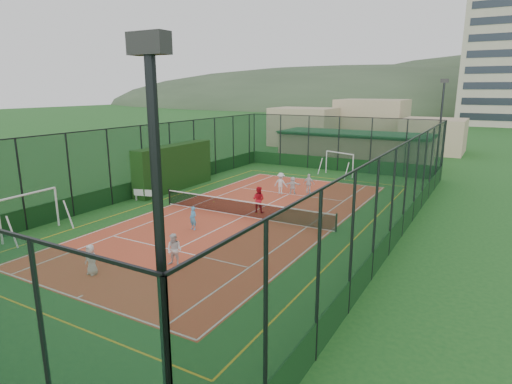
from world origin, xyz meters
TOP-DOWN VIEW (x-y plane):
  - ground at (0.00, 0.00)m, footprint 300.00×300.00m
  - court_slab at (0.00, 0.00)m, footprint 11.17×23.97m
  - tennis_net at (0.00, 0.00)m, footprint 11.67×0.12m
  - perimeter_fence at (0.00, 0.00)m, footprint 18.12×34.12m
  - floodlight_se at (8.60, -16.60)m, footprint 0.60×0.26m
  - floodlight_ne at (8.60, 16.60)m, footprint 0.60×0.26m
  - clubhouse at (0.00, 22.00)m, footprint 15.20×7.20m
  - apartment_tower at (12.00, 82.00)m, footprint 15.00×12.00m
  - distant_hills at (0.00, 150.00)m, footprint 200.00×60.00m
  - hedge_left at (-8.30, 3.57)m, footprint 1.16×7.75m
  - white_bench at (-7.80, -0.13)m, footprint 1.55×0.81m
  - futsal_goal_near at (-8.06, -8.29)m, footprint 3.45×1.16m
  - futsal_goal_far at (0.87, 14.85)m, footprint 3.24×2.00m
  - child_near_left at (-1.22, -10.16)m, footprint 0.65×0.44m
  - child_near_mid at (-1.12, -3.47)m, footprint 0.52×0.39m
  - child_near_right at (1.20, -7.79)m, footprint 0.78×0.65m
  - child_far_left at (-0.57, 6.17)m, footprint 1.04×0.63m
  - child_far_right at (1.14, 7.33)m, footprint 0.86×0.37m
  - child_far_back at (0.15, 6.65)m, footprint 1.23×0.75m
  - coach at (0.34, 1.20)m, footprint 0.85×0.70m
  - tennis_balls at (0.78, 1.35)m, footprint 7.03×1.46m

SIDE VIEW (x-z plane):
  - ground at x=0.00m, z-range 0.00..0.00m
  - distant_hills at x=0.00m, z-range -12.00..12.00m
  - court_slab at x=0.00m, z-range 0.00..0.01m
  - tennis_balls at x=0.78m, z-range 0.01..0.08m
  - white_bench at x=-7.80m, z-range 0.00..0.84m
  - tennis_net at x=0.00m, z-range 0.00..1.06m
  - child_far_back at x=0.15m, z-range 0.01..1.27m
  - child_near_mid at x=-1.12m, z-range 0.01..1.29m
  - child_near_left at x=-1.22m, z-range 0.01..1.29m
  - child_near_right at x=1.20m, z-range 0.01..1.45m
  - child_far_right at x=1.14m, z-range 0.01..1.47m
  - child_far_left at x=-0.57m, z-range 0.01..1.57m
  - coach at x=0.34m, z-range 0.01..1.65m
  - futsal_goal_far at x=0.87m, z-range 0.00..2.02m
  - futsal_goal_near at x=-8.06m, z-range 0.00..2.19m
  - clubhouse at x=0.00m, z-range 0.00..3.15m
  - hedge_left at x=-8.30m, z-range 0.00..3.39m
  - perimeter_fence at x=0.00m, z-range 0.00..5.00m
  - floodlight_se at x=8.60m, z-range 0.00..8.25m
  - floodlight_ne at x=8.60m, z-range 0.00..8.25m
  - apartment_tower at x=12.00m, z-range 0.00..30.00m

